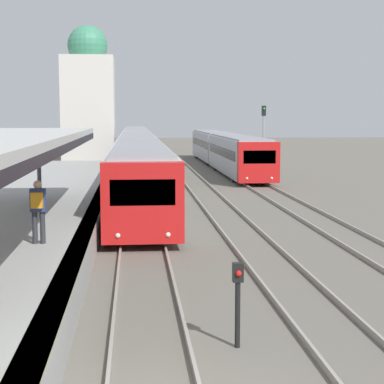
{
  "coord_description": "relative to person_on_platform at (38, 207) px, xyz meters",
  "views": [
    {
      "loc": [
        -0.27,
        -8.84,
        4.29
      ],
      "look_at": [
        1.82,
        14.1,
        1.57
      ],
      "focal_mm": 60.0,
      "sensor_mm": 36.0,
      "label": 1
    }
  ],
  "objects": [
    {
      "name": "person_on_platform",
      "position": [
        0.0,
        0.0,
        0.0
      ],
      "size": [
        0.4,
        0.4,
        1.66
      ],
      "color": "#2D2D33",
      "rests_on": "station_platform"
    },
    {
      "name": "train_near",
      "position": [
        2.76,
        36.49,
        -0.31
      ],
      "size": [
        2.65,
        66.61,
        2.97
      ],
      "color": "red",
      "rests_on": "ground_plane"
    },
    {
      "name": "train_far",
      "position": [
        10.05,
        36.53,
        -0.36
      ],
      "size": [
        2.55,
        30.5,
        2.87
      ],
      "color": "red",
      "rests_on": "ground_plane"
    },
    {
      "name": "signal_post_near",
      "position": [
        4.39,
        -5.36,
        -0.95
      ],
      "size": [
        0.2,
        0.21,
        1.61
      ],
      "color": "black",
      "rests_on": "ground_plane"
    },
    {
      "name": "signal_mast_far",
      "position": [
        11.61,
        27.82,
        1.2
      ],
      "size": [
        0.28,
        0.29,
        5.03
      ],
      "color": "gray",
      "rests_on": "ground_plane"
    },
    {
      "name": "distant_domed_building",
      "position": [
        -1.53,
        42.33,
        3.89
      ],
      "size": [
        4.64,
        4.64,
        12.39
      ],
      "color": "silver",
      "rests_on": "ground_plane"
    }
  ]
}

